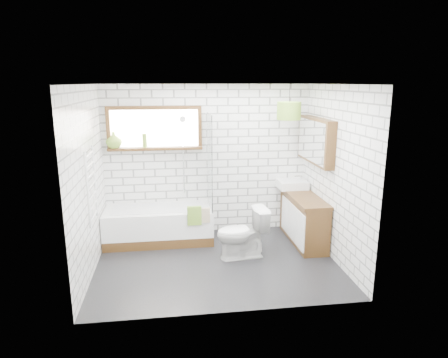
{
  "coord_description": "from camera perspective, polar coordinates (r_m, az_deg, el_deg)",
  "views": [
    {
      "loc": [
        -0.62,
        -5.27,
        2.53
      ],
      "look_at": [
        0.14,
        0.25,
        1.17
      ],
      "focal_mm": 32.0,
      "sensor_mm": 36.0,
      "label": 1
    }
  ],
  "objects": [
    {
      "name": "wall_left",
      "position": [
        5.53,
        -18.92,
        -0.43
      ],
      "size": [
        0.01,
        2.6,
        2.5
      ],
      "primitive_type": "cube",
      "color": "white",
      "rests_on": "ground"
    },
    {
      "name": "shower_screen",
      "position": [
        6.35,
        -2.06,
        2.55
      ],
      "size": [
        0.02,
        0.72,
        1.5
      ],
      "primitive_type": "cube",
      "color": "white",
      "rests_on": "bathtub"
    },
    {
      "name": "wall_right",
      "position": [
        5.9,
        15.57,
        0.67
      ],
      "size": [
        0.01,
        2.6,
        2.5
      ],
      "primitive_type": "cube",
      "color": "white",
      "rests_on": "ground"
    },
    {
      "name": "floor",
      "position": [
        5.88,
        -1.04,
        -11.83
      ],
      "size": [
        3.4,
        2.6,
        0.01
      ],
      "primitive_type": "cube",
      "color": "black",
      "rests_on": "ground"
    },
    {
      "name": "towel_radiator",
      "position": [
        5.54,
        -18.42,
        -0.92
      ],
      "size": [
        0.06,
        0.52,
        1.0
      ],
      "primitive_type": "cube",
      "color": "white",
      "rests_on": "wall_left"
    },
    {
      "name": "vase_dark",
      "position": [
        6.63,
        -15.22,
        4.86
      ],
      "size": [
        0.2,
        0.2,
        0.17
      ],
      "primitive_type": "imported",
      "rotation": [
        0.0,
        0.0,
        -0.26
      ],
      "color": "black",
      "rests_on": "window"
    },
    {
      "name": "window",
      "position": [
        6.58,
        -9.87,
        7.12
      ],
      "size": [
        1.52,
        0.16,
        0.68
      ],
      "primitive_type": "cube",
      "color": "#3C2410",
      "rests_on": "wall_back"
    },
    {
      "name": "wall_back",
      "position": [
        6.73,
        -2.41,
        2.72
      ],
      "size": [
        3.4,
        0.01,
        2.5
      ],
      "primitive_type": "cube",
      "color": "white",
      "rests_on": "ground"
    },
    {
      "name": "pendant",
      "position": [
        6.28,
        9.26,
        9.59
      ],
      "size": [
        0.37,
        0.37,
        0.27
      ],
      "primitive_type": "cylinder",
      "color": "olive",
      "rests_on": "ceiling"
    },
    {
      "name": "wall_front",
      "position": [
        4.22,
        1.0,
        -3.97
      ],
      "size": [
        3.4,
        0.01,
        2.5
      ],
      "primitive_type": "cube",
      "color": "white",
      "rests_on": "ground"
    },
    {
      "name": "vanity",
      "position": [
        6.6,
        11.27,
        -5.56
      ],
      "size": [
        0.43,
        1.34,
        0.77
      ],
      "primitive_type": "cube",
      "color": "#3C2410",
      "rests_on": "floor"
    },
    {
      "name": "towel_green",
      "position": [
        6.16,
        -4.25,
        -5.25
      ],
      "size": [
        0.22,
        0.06,
        0.3
      ],
      "primitive_type": "cube",
      "color": "olive",
      "rests_on": "bathtub"
    },
    {
      "name": "ceiling",
      "position": [
        5.31,
        -1.16,
        13.43
      ],
      "size": [
        3.4,
        2.6,
        0.01
      ],
      "primitive_type": "cube",
      "color": "white",
      "rests_on": "ground"
    },
    {
      "name": "towel_beige",
      "position": [
        6.17,
        -2.85,
        -5.19
      ],
      "size": [
        0.18,
        0.04,
        0.23
      ],
      "primitive_type": "cube",
      "color": "tan",
      "rests_on": "bathtub"
    },
    {
      "name": "toilet",
      "position": [
        5.9,
        2.57,
        -7.74
      ],
      "size": [
        0.5,
        0.78,
        0.75
      ],
      "primitive_type": "imported",
      "rotation": [
        0.0,
        0.0,
        -1.47
      ],
      "color": "white",
      "rests_on": "floor"
    },
    {
      "name": "vase_olive",
      "position": [
        6.63,
        -15.46,
        5.22
      ],
      "size": [
        0.29,
        0.29,
        0.26
      ],
      "primitive_type": "imported",
      "rotation": [
        0.0,
        0.0,
        -0.19
      ],
      "color": "olive",
      "rests_on": "window"
    },
    {
      "name": "bathtub",
      "position": [
        6.6,
        -9.28,
        -6.47
      ],
      "size": [
        1.71,
        0.76,
        0.55
      ],
      "primitive_type": "cube",
      "color": "white",
      "rests_on": "floor"
    },
    {
      "name": "shower_riser",
      "position": [
        6.64,
        -5.83,
        3.39
      ],
      "size": [
        0.02,
        0.02,
        1.3
      ],
      "primitive_type": "cylinder",
      "color": "silver",
      "rests_on": "wall_back"
    },
    {
      "name": "basin",
      "position": [
        6.89,
        9.68,
        -0.74
      ],
      "size": [
        0.48,
        0.42,
        0.14
      ],
      "primitive_type": "cube",
      "color": "white",
      "rests_on": "vanity"
    },
    {
      "name": "tap",
      "position": [
        6.92,
        10.97,
        -0.18
      ],
      "size": [
        0.04,
        0.04,
        0.17
      ],
      "primitive_type": "cylinder",
      "rotation": [
        0.0,
        0.0,
        -0.35
      ],
      "color": "silver",
      "rests_on": "vanity"
    },
    {
      "name": "bottle",
      "position": [
        6.58,
        -11.27,
        5.23
      ],
      "size": [
        0.07,
        0.07,
        0.22
      ],
      "primitive_type": "cylinder",
      "rotation": [
        0.0,
        0.0,
        -0.02
      ],
      "color": "olive",
      "rests_on": "window"
    },
    {
      "name": "mirror_cabinet",
      "position": [
        6.35,
        12.97,
        5.38
      ],
      "size": [
        0.16,
        1.2,
        0.7
      ],
      "primitive_type": "cube",
      "color": "#3C2410",
      "rests_on": "wall_right"
    }
  ]
}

